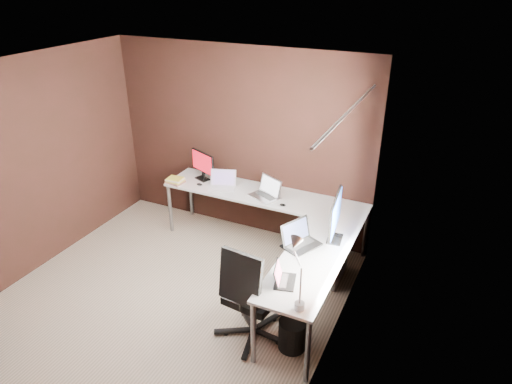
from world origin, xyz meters
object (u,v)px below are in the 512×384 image
laptop_silver (267,193)px  monitor_right (335,216)px  book_stack (175,180)px  desk_lamp (297,263)px  drawer_pedestal (325,254)px  laptop_black_big (299,240)px  laptop_white (223,184)px  laptop_black_small (282,278)px  wastebasket (292,334)px  office_chair (252,311)px  monitor_left (203,164)px

laptop_silver → monitor_right: bearing=-5.6°
book_stack → desk_lamp: (2.31, -1.58, 0.37)m
monitor_right → drawer_pedestal: bearing=19.6°
drawer_pedestal → laptop_black_big: size_ratio=1.31×
laptop_white → laptop_silver: bearing=-17.8°
laptop_white → laptop_black_small: size_ratio=1.30×
monitor_right → book_stack: bearing=71.6°
monitor_right → laptop_white: 1.79m
desk_lamp → wastebasket: bearing=112.7°
laptop_black_small → laptop_silver: bearing=14.0°
drawer_pedestal → laptop_black_big: 0.75m
laptop_silver → laptop_black_small: laptop_silver is taller
desk_lamp → laptop_black_big: bearing=109.4°
laptop_black_big → wastebasket: bearing=-137.2°
laptop_white → office_chair: 2.00m
drawer_pedestal → book_stack: size_ratio=2.47×
drawer_pedestal → book_stack: book_stack is taller
drawer_pedestal → desk_lamp: bearing=-84.1°
laptop_white → laptop_black_big: (1.38, -0.86, 0.00)m
drawer_pedestal → laptop_black_small: bearing=-92.6°
monitor_right → wastebasket: 1.26m
monitor_left → laptop_silver: 1.01m
drawer_pedestal → laptop_silver: bearing=161.2°
laptop_white → monitor_right: bearing=-38.5°
monitor_left → book_stack: monitor_left is taller
monitor_right → laptop_silver: size_ratio=1.40×
monitor_right → laptop_silver: (-1.05, 0.61, -0.23)m
book_stack → monitor_right: bearing=-11.3°
drawer_pedestal → monitor_left: monitor_left is taller
monitor_right → wastebasket: bearing=167.5°
laptop_silver → office_chair: (0.54, -1.56, -0.47)m
drawer_pedestal → wastebasket: bearing=-86.8°
office_chair → laptop_white: bearing=132.9°
desk_lamp → monitor_right: bearing=91.0°
office_chair → wastebasket: office_chair is taller
desk_lamp → laptop_white: bearing=135.3°
monitor_right → desk_lamp: (-0.01, -1.12, 0.12)m
drawer_pedestal → laptop_white: laptop_white is taller
laptop_silver → desk_lamp: (1.04, -1.74, 0.35)m
laptop_black_big → monitor_left: bearing=86.6°
laptop_black_big → wastebasket: laptop_black_big is taller
drawer_pedestal → monitor_right: bearing=-63.3°
book_stack → desk_lamp: 2.82m
drawer_pedestal → office_chair: size_ratio=0.56×
monitor_right → wastebasket: (-0.09, -0.92, -0.86)m
monitor_left → office_chair: bearing=-24.9°
laptop_black_big → laptop_black_small: 0.66m
laptop_white → book_stack: laptop_white is taller
drawer_pedestal → desk_lamp: desk_lamp is taller
office_chair → drawer_pedestal: bearing=80.5°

